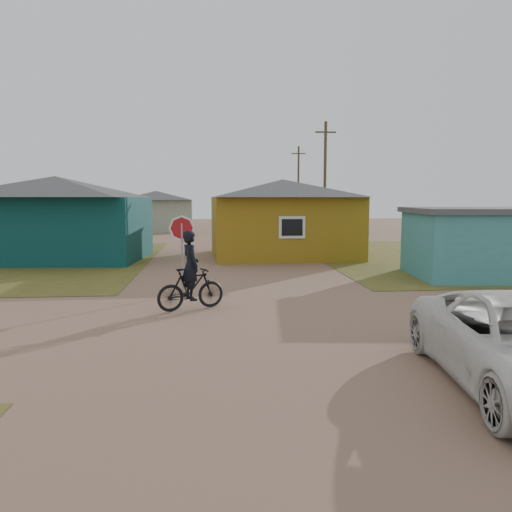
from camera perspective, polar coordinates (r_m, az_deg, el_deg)
The scene contains 12 objects.
ground at distance 11.64m, azimuth 0.54°, elevation -8.09°, with size 120.00×120.00×0.00m, color #8C6751.
grass_ne at distance 28.69m, azimuth 26.71°, elevation 0.02°, with size 20.00×18.00×0.00m, color brown.
house_teal at distance 25.80m, azimuth -21.81°, elevation 4.16°, with size 8.93×7.08×4.00m.
house_yellow at distance 25.48m, azimuth 3.05°, elevation 4.48°, with size 7.72×6.76×3.90m.
shed_turquoise at distance 20.71m, azimuth 25.74°, elevation 1.42°, with size 6.71×4.93×2.60m.
house_pale_west at distance 45.48m, azimuth -11.33°, elevation 5.13°, with size 7.04×6.15×3.60m.
house_beige_east at distance 52.41m, azimuth 7.16°, elevation 5.39°, with size 6.95×6.05×3.60m.
house_pale_north at distance 58.65m, azimuth -17.88°, elevation 5.15°, with size 6.28×5.81×3.40m.
utility_pole_near at distance 34.09m, azimuth 7.88°, elevation 8.56°, with size 1.40×0.20×8.00m.
utility_pole_far at distance 49.97m, azimuth 4.86°, elevation 7.97°, with size 1.40×0.20×8.00m.
stop_sign at distance 15.49m, azimuth -8.47°, elevation 2.26°, with size 0.76×0.30×2.44m.
cyclist at distance 13.36m, azimuth -7.46°, elevation -2.85°, with size 1.93×1.23×2.11m.
Camera 1 is at (-1.11, -11.21, 2.96)m, focal length 35.00 mm.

